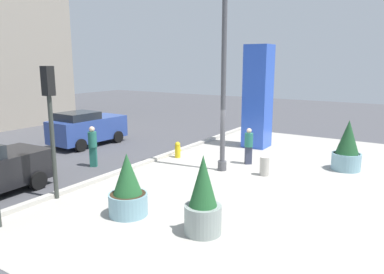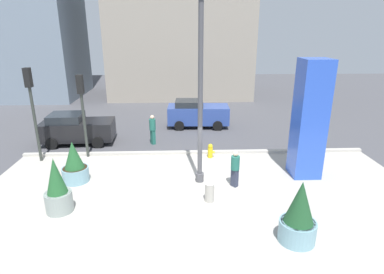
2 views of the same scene
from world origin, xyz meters
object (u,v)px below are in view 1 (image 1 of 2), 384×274
at_px(art_pillar_blue, 258,97).
at_px(pedestrian_by_curb, 93,144).
at_px(fire_hydrant, 178,150).
at_px(pedestrian_on_sidewalk, 249,144).
at_px(concrete_bollard, 264,166).
at_px(car_far_lane, 87,128).
at_px(potted_plant_curbside, 128,189).
at_px(potted_plant_near_left, 203,201).
at_px(lamp_post, 224,78).
at_px(traffic_light_far_side, 50,110).
at_px(potted_plant_by_pillar, 347,148).

distance_m(art_pillar_blue, pedestrian_by_curb, 8.56).
height_order(fire_hydrant, pedestrian_on_sidewalk, pedestrian_on_sidewalk).
bearing_deg(concrete_bollard, pedestrian_by_curb, 112.08).
relative_size(concrete_bollard, car_far_lane, 0.18).
xyz_separation_m(art_pillar_blue, potted_plant_curbside, (-10.18, -0.28, -1.82)).
bearing_deg(potted_plant_near_left, potted_plant_curbside, 93.40).
xyz_separation_m(lamp_post, concrete_bollard, (0.27, -1.71, -3.37)).
bearing_deg(lamp_post, potted_plant_curbside, 177.68).
bearing_deg(concrete_bollard, art_pillar_blue, 26.15).
relative_size(fire_hydrant, traffic_light_far_side, 0.18).
bearing_deg(potted_plant_near_left, pedestrian_by_curb, 67.98).
bearing_deg(pedestrian_by_curb, car_far_lane, 50.96).
height_order(potted_plant_curbside, pedestrian_on_sidewalk, potted_plant_curbside).
bearing_deg(pedestrian_on_sidewalk, potted_plant_curbside, 173.86).
distance_m(potted_plant_by_pillar, car_far_lane, 12.74).
relative_size(lamp_post, pedestrian_by_curb, 4.45).
bearing_deg(pedestrian_on_sidewalk, car_far_lane, 97.10).
bearing_deg(potted_plant_by_pillar, pedestrian_by_curb, 119.57).
bearing_deg(potted_plant_curbside, fire_hydrant, 22.00).
bearing_deg(potted_plant_curbside, car_far_lane, 54.42).
distance_m(concrete_bollard, traffic_light_far_side, 8.03).
bearing_deg(pedestrian_on_sidewalk, concrete_bollard, -134.38).
bearing_deg(concrete_bollard, potted_plant_curbside, 161.24).
xyz_separation_m(art_pillar_blue, traffic_light_far_side, (-10.43, 2.58, 0.29)).
height_order(art_pillar_blue, car_far_lane, art_pillar_blue).
bearing_deg(potted_plant_curbside, traffic_light_far_side, 95.08).
bearing_deg(pedestrian_by_curb, concrete_bollard, -67.92).
distance_m(pedestrian_on_sidewalk, pedestrian_by_curb, 6.61).
bearing_deg(potted_plant_near_left, potted_plant_by_pillar, -14.31).
xyz_separation_m(car_far_lane, pedestrian_by_curb, (-2.74, -3.38, 0.04)).
relative_size(lamp_post, car_far_lane, 1.86).
xyz_separation_m(lamp_post, art_pillar_blue, (4.78, 0.50, -1.15)).
xyz_separation_m(concrete_bollard, pedestrian_on_sidewalk, (1.17, 1.19, 0.50)).
relative_size(fire_hydrant, pedestrian_on_sidewalk, 0.47).
bearing_deg(car_far_lane, potted_plant_by_pillar, -78.99).
bearing_deg(potted_plant_near_left, concrete_bollard, 5.11).
distance_m(potted_plant_curbside, traffic_light_far_side, 3.57).
bearing_deg(potted_plant_by_pillar, fire_hydrant, 106.54).
height_order(potted_plant_by_pillar, potted_plant_near_left, potted_plant_near_left).
distance_m(potted_plant_by_pillar, pedestrian_by_curb, 10.49).
bearing_deg(art_pillar_blue, potted_plant_curbside, -178.40).
height_order(art_pillar_blue, concrete_bollard, art_pillar_blue).
bearing_deg(lamp_post, pedestrian_by_curb, 116.18).
height_order(potted_plant_curbside, potted_plant_near_left, potted_plant_near_left).
xyz_separation_m(lamp_post, pedestrian_by_curb, (-2.39, 4.87, -2.79)).
height_order(traffic_light_far_side, pedestrian_on_sidewalk, traffic_light_far_side).
distance_m(potted_plant_curbside, potted_plant_near_left, 2.43).
relative_size(car_far_lane, pedestrian_by_curb, 2.39).
bearing_deg(car_far_lane, art_pillar_blue, -60.23).
relative_size(potted_plant_curbside, car_far_lane, 0.45).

